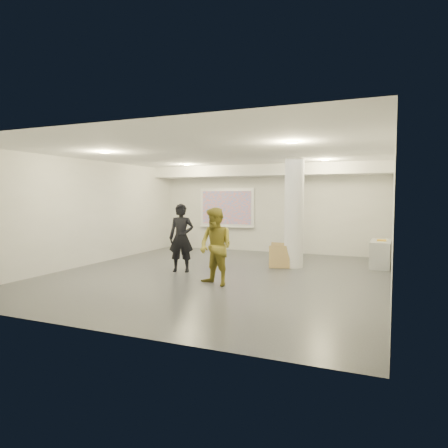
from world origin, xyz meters
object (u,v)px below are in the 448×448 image
at_px(projection_screen, 227,208).
at_px(woman, 181,238).
at_px(column, 294,213).
at_px(man, 216,247).
at_px(credenza, 381,254).

distance_m(projection_screen, woman, 4.51).
height_order(projection_screen, woman, projection_screen).
relative_size(column, man, 1.75).
relative_size(column, woman, 1.69).
relative_size(projection_screen, man, 1.22).
relative_size(projection_screen, woman, 1.19).
relative_size(column, projection_screen, 1.43).
relative_size(woman, man, 1.03).
bearing_deg(credenza, projection_screen, 163.34).
xyz_separation_m(column, credenza, (2.22, 0.96, -1.13)).
distance_m(column, man, 3.14).
distance_m(column, woman, 3.16).
bearing_deg(projection_screen, woman, -82.83).
bearing_deg(credenza, column, -155.56).
height_order(projection_screen, credenza, projection_screen).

